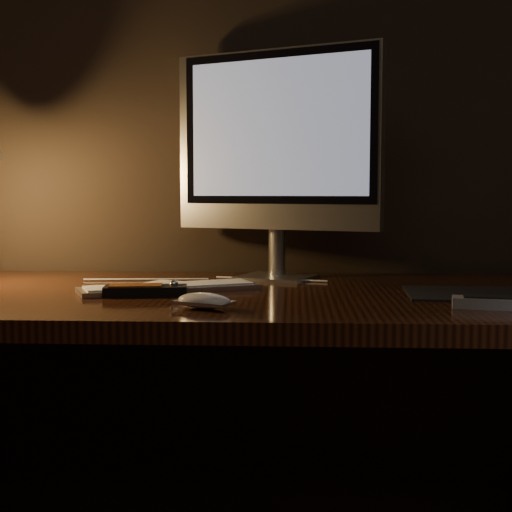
{
  "coord_description": "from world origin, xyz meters",
  "views": [
    {
      "loc": [
        0.11,
        0.31,
        0.97
      ],
      "look_at": [
        0.04,
        1.73,
        0.84
      ],
      "focal_mm": 50.0,
      "sensor_mm": 36.0,
      "label": 1
    }
  ],
  "objects_px": {
    "keyboard": "(169,287)",
    "mouse": "(204,303)",
    "media_remote": "(146,290)",
    "tv_remote": "(509,303)",
    "desk": "(244,342)",
    "monitor": "(277,145)"
  },
  "relations": [
    {
      "from": "monitor",
      "to": "tv_remote",
      "type": "relative_size",
      "value": 2.71
    },
    {
      "from": "monitor",
      "to": "tv_remote",
      "type": "bearing_deg",
      "value": -22.39
    },
    {
      "from": "desk",
      "to": "monitor",
      "type": "distance_m",
      "value": 0.49
    },
    {
      "from": "desk",
      "to": "keyboard",
      "type": "xyz_separation_m",
      "value": [
        -0.16,
        -0.07,
        0.14
      ]
    },
    {
      "from": "tv_remote",
      "to": "mouse",
      "type": "bearing_deg",
      "value": -166.43
    },
    {
      "from": "mouse",
      "to": "media_remote",
      "type": "height_order",
      "value": "media_remote"
    },
    {
      "from": "monitor",
      "to": "keyboard",
      "type": "xyz_separation_m",
      "value": [
        -0.23,
        -0.23,
        -0.33
      ]
    },
    {
      "from": "mouse",
      "to": "keyboard",
      "type": "bearing_deg",
      "value": 137.18
    },
    {
      "from": "keyboard",
      "to": "mouse",
      "type": "height_order",
      "value": "mouse"
    },
    {
      "from": "mouse",
      "to": "monitor",
      "type": "bearing_deg",
      "value": 98.0
    },
    {
      "from": "desk",
      "to": "media_remote",
      "type": "xyz_separation_m",
      "value": [
        -0.2,
        -0.15,
        0.14
      ]
    },
    {
      "from": "keyboard",
      "to": "media_remote",
      "type": "xyz_separation_m",
      "value": [
        -0.04,
        -0.08,
        0.0
      ]
    },
    {
      "from": "desk",
      "to": "tv_remote",
      "type": "xyz_separation_m",
      "value": [
        0.51,
        -0.28,
        0.14
      ]
    },
    {
      "from": "tv_remote",
      "to": "monitor",
      "type": "bearing_deg",
      "value": 146.18
    },
    {
      "from": "keyboard",
      "to": "tv_remote",
      "type": "xyz_separation_m",
      "value": [
        0.67,
        -0.21,
        0.0
      ]
    },
    {
      "from": "mouse",
      "to": "tv_remote",
      "type": "height_order",
      "value": "tv_remote"
    },
    {
      "from": "media_remote",
      "to": "tv_remote",
      "type": "height_order",
      "value": "media_remote"
    },
    {
      "from": "monitor",
      "to": "tv_remote",
      "type": "distance_m",
      "value": 0.7
    },
    {
      "from": "desk",
      "to": "keyboard",
      "type": "bearing_deg",
      "value": -155.7
    },
    {
      "from": "monitor",
      "to": "tv_remote",
      "type": "height_order",
      "value": "monitor"
    },
    {
      "from": "keyboard",
      "to": "mouse",
      "type": "xyz_separation_m",
      "value": [
        0.11,
        -0.24,
        0.0
      ]
    },
    {
      "from": "monitor",
      "to": "mouse",
      "type": "height_order",
      "value": "monitor"
    }
  ]
}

